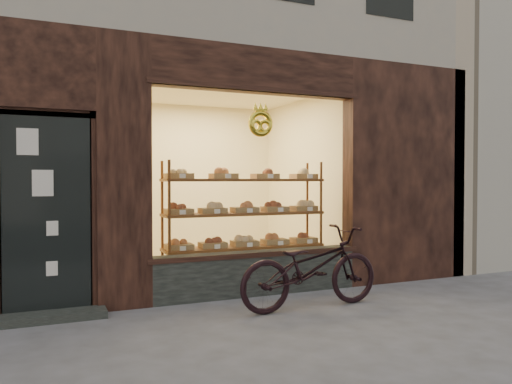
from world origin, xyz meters
name	(u,v)px	position (x,y,z in m)	size (l,w,h in m)	color
ground	(309,352)	(0.00, 0.00, 0.00)	(90.00, 90.00, 0.00)	#4B4B4B
display_shelf	(245,224)	(0.45, 2.55, 0.86)	(2.20, 0.45, 1.70)	brown
bicycle	(311,268)	(0.73, 1.26, 0.46)	(0.61, 1.75, 0.92)	black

